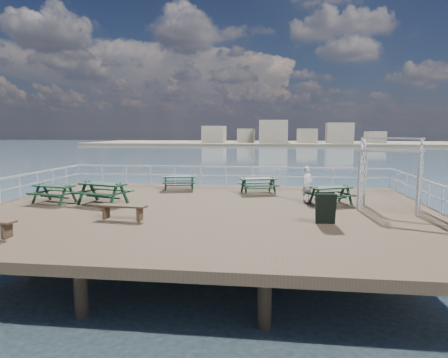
% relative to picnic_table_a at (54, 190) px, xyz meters
% --- Properties ---
extents(ground, '(18.00, 14.00, 0.30)m').
position_rel_picnic_table_a_xyz_m(ground, '(6.70, -0.54, -0.70)').
color(ground, brown).
rests_on(ground, ground).
extents(sea_backdrop, '(300.00, 300.00, 9.20)m').
position_rel_picnic_table_a_xyz_m(sea_backdrop, '(19.23, 133.53, -1.05)').
color(sea_backdrop, '#384C5F').
rests_on(sea_backdrop, ground).
extents(railing, '(17.77, 13.76, 1.10)m').
position_rel_picnic_table_a_xyz_m(railing, '(6.62, 2.03, 0.32)').
color(railing, silver).
rests_on(railing, ground).
extents(picnic_table_a, '(2.06, 1.81, 0.86)m').
position_rel_picnic_table_a_xyz_m(picnic_table_a, '(0.00, 0.00, 0.00)').
color(picnic_table_a, '#153A1F').
rests_on(picnic_table_a, ground).
extents(picnic_table_b, '(1.95, 1.71, 0.81)m').
position_rel_picnic_table_a_xyz_m(picnic_table_b, '(4.43, 4.37, -0.03)').
color(picnic_table_b, '#153A1F').
rests_on(picnic_table_b, ground).
extents(picnic_table_c, '(2.11, 1.90, 0.85)m').
position_rel_picnic_table_a_xyz_m(picnic_table_c, '(8.60, 3.72, -0.00)').
color(picnic_table_c, '#153A1F').
rests_on(picnic_table_c, ground).
extents(picnic_table_d, '(2.43, 2.18, 0.99)m').
position_rel_picnic_table_a_xyz_m(picnic_table_d, '(2.17, 0.06, 0.08)').
color(picnic_table_d, '#153A1F').
rests_on(picnic_table_d, ground).
extents(picnic_table_e, '(2.14, 1.98, 0.84)m').
position_rel_picnic_table_a_xyz_m(picnic_table_e, '(11.77, 1.15, -0.01)').
color(picnic_table_e, '#153A1F').
rests_on(picnic_table_e, ground).
extents(flat_bench_near, '(1.78, 0.62, 0.50)m').
position_rel_picnic_table_a_xyz_m(flat_bench_near, '(4.14, -2.71, -0.17)').
color(flat_bench_near, brown).
rests_on(flat_bench_near, ground).
extents(trellis_arbor, '(2.57, 2.03, 2.83)m').
position_rel_picnic_table_a_xyz_m(trellis_arbor, '(13.84, 0.13, 0.71)').
color(trellis_arbor, silver).
rests_on(trellis_arbor, ground).
extents(sandwich_board, '(0.67, 0.51, 1.06)m').
position_rel_picnic_table_a_xyz_m(sandwich_board, '(11.10, -2.54, -0.03)').
color(sandwich_board, black).
rests_on(sandwich_board, ground).
extents(person, '(0.66, 0.64, 1.53)m').
position_rel_picnic_table_a_xyz_m(person, '(10.83, 1.79, 0.21)').
color(person, white).
rests_on(person, ground).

